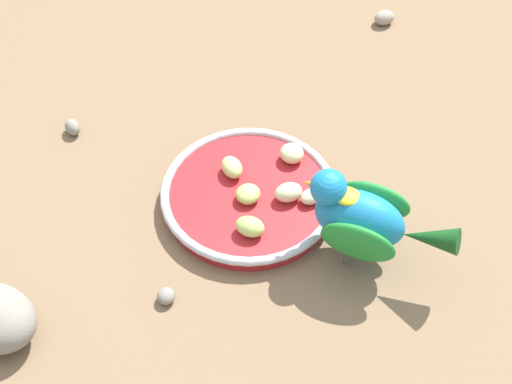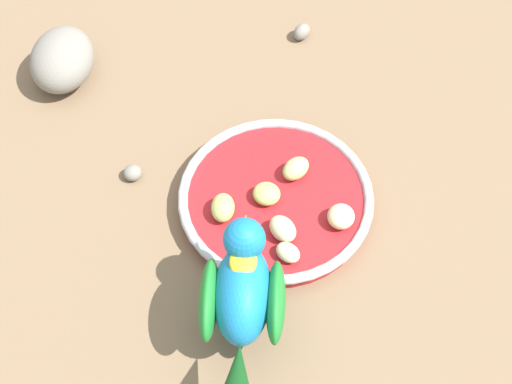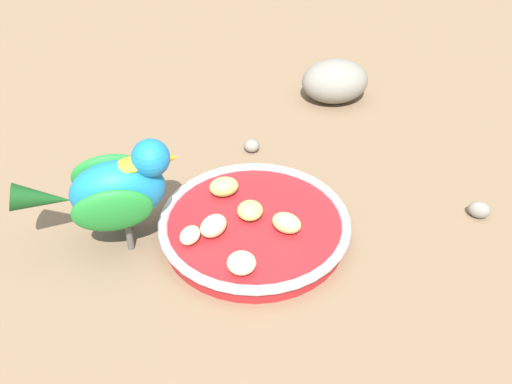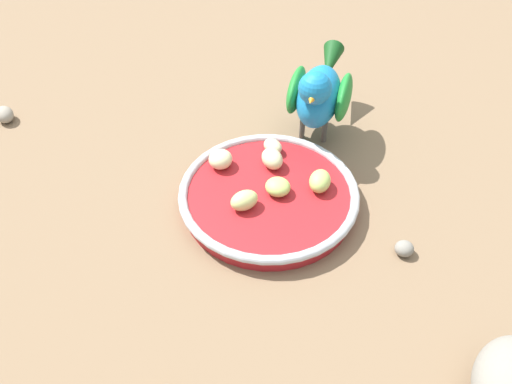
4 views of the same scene
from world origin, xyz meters
TOP-DOWN VIEW (x-y plane):
  - ground_plane at (0.00, 0.00)m, footprint 4.00×4.00m
  - feeding_bowl at (-0.01, -0.03)m, footprint 0.22×0.22m
  - apple_piece_0 at (-0.08, 0.00)m, footprint 0.04×0.04m
  - apple_piece_1 at (0.05, -0.01)m, footprint 0.03×0.04m
  - apple_piece_2 at (0.00, -0.03)m, footprint 0.04×0.04m
  - apple_piece_3 at (-0.03, -0.06)m, footprint 0.04×0.04m
  - apple_piece_4 at (-0.02, 0.02)m, footprint 0.04×0.04m
  - apple_piece_5 at (-0.03, 0.05)m, footprint 0.03×0.03m
  - parrot at (0.02, 0.12)m, footprint 0.08×0.18m
  - rock_large at (0.26, -0.21)m, footprint 0.08×0.10m
  - pebble_0 at (-0.04, -0.29)m, footprint 0.03×0.03m
  - pebble_2 at (0.15, -0.06)m, footprint 0.03×0.03m

SIDE VIEW (x-z plane):
  - ground_plane at x=0.00m, z-range 0.00..0.00m
  - pebble_2 at x=0.15m, z-range 0.00..0.02m
  - pebble_0 at x=-0.04m, z-range 0.00..0.02m
  - feeding_bowl at x=-0.01m, z-range 0.00..0.03m
  - apple_piece_5 at x=-0.03m, z-range 0.02..0.04m
  - apple_piece_2 at x=0.00m, z-range 0.02..0.04m
  - apple_piece_3 at x=-0.03m, z-range 0.02..0.04m
  - apple_piece_0 at x=-0.08m, z-range 0.02..0.04m
  - rock_large at x=0.26m, z-range 0.00..0.06m
  - apple_piece_1 at x=0.05m, z-range 0.02..0.04m
  - apple_piece_4 at x=-0.02m, z-range 0.02..0.04m
  - parrot at x=0.02m, z-range 0.01..0.14m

